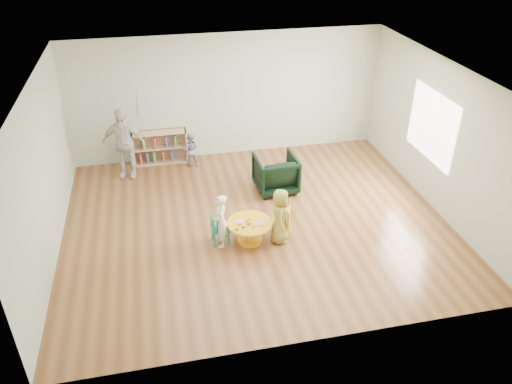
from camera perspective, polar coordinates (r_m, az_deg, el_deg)
room at (r=8.44m, az=0.07°, el=7.29°), size 7.10×7.00×2.80m
activity_table at (r=8.70m, az=-0.73°, el=-4.15°), size 0.79×0.79×0.44m
kid_chair_left at (r=8.68m, az=-4.40°, el=-4.08°), size 0.31×0.31×0.58m
kid_chair_right at (r=8.82m, az=3.17°, el=-3.39°), size 0.40×0.40×0.58m
bookshelf at (r=11.51m, az=-10.97°, el=5.05°), size 1.20×0.30×0.75m
alphabet_poster at (r=11.25m, az=-11.43°, el=9.84°), size 0.74×0.01×0.54m
armchair at (r=10.18m, az=2.27°, el=2.13°), size 0.85×0.87×0.76m
child_left at (r=8.52m, az=-4.03°, el=-3.34°), size 0.27×0.38×0.98m
child_right at (r=8.60m, az=2.77°, el=-2.76°), size 0.44×0.56×1.02m
toddler at (r=11.24m, az=-7.47°, el=4.82°), size 0.43×0.37×0.78m
adult_caretaker at (r=10.90m, az=-14.90°, el=5.40°), size 0.97×0.58×1.55m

